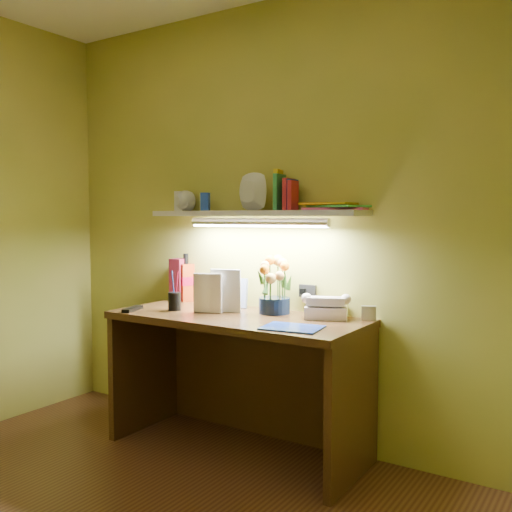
{
  "coord_description": "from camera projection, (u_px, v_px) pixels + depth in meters",
  "views": [
    {
      "loc": [
        1.74,
        -1.3,
        1.28
      ],
      "look_at": [
        0.03,
        1.35,
        1.06
      ],
      "focal_mm": 40.0,
      "sensor_mm": 36.0,
      "label": 1
    }
  ],
  "objects": [
    {
      "name": "wall_shelf",
      "position": [
        254.0,
        207.0,
        3.19
      ],
      "size": [
        1.31,
        0.32,
        0.25
      ],
      "color": "silver",
      "rests_on": "ground"
    },
    {
      "name": "telephone",
      "position": [
        326.0,
        306.0,
        2.98
      ],
      "size": [
        0.26,
        0.23,
        0.13
      ],
      "primitive_type": null,
      "rotation": [
        0.0,
        0.0,
        0.4
      ],
      "color": "white",
      "rests_on": "desk"
    },
    {
      "name": "blue_folder",
      "position": [
        292.0,
        328.0,
        2.71
      ],
      "size": [
        0.3,
        0.24,
        0.01
      ],
      "primitive_type": "cube",
      "rotation": [
        0.0,
        0.0,
        0.15
      ],
      "color": "blue",
      "rests_on": "desk"
    },
    {
      "name": "pen_cup",
      "position": [
        174.0,
        295.0,
        3.23
      ],
      "size": [
        0.09,
        0.09,
        0.17
      ],
      "primitive_type": "cylinder",
      "rotation": [
        0.0,
        0.0,
        -0.38
      ],
      "color": "black",
      "rests_on": "desk"
    },
    {
      "name": "desk_book_a",
      "position": [
        193.0,
        293.0,
        3.16
      ],
      "size": [
        0.16,
        0.07,
        0.22
      ],
      "primitive_type": "imported",
      "rotation": [
        0.0,
        0.0,
        0.32
      ],
      "color": "silver",
      "rests_on": "desk"
    },
    {
      "name": "whisky_box",
      "position": [
        179.0,
        280.0,
        3.59
      ],
      "size": [
        0.09,
        0.09,
        0.27
      ],
      "primitive_type": "cube",
      "rotation": [
        0.0,
        0.0,
        0.03
      ],
      "color": "maroon",
      "rests_on": "desk"
    },
    {
      "name": "tv_remote",
      "position": [
        133.0,
        309.0,
        3.22
      ],
      "size": [
        0.1,
        0.18,
        0.02
      ],
      "primitive_type": "cube",
      "rotation": [
        0.0,
        0.0,
        0.31
      ],
      "color": "black",
      "rests_on": "desk"
    },
    {
      "name": "whisky_bottle",
      "position": [
        186.0,
        277.0,
        3.58
      ],
      "size": [
        0.11,
        0.11,
        0.3
      ],
      "primitive_type": null,
      "rotation": [
        0.0,
        0.0,
        -0.42
      ],
      "color": "#A63510",
      "rests_on": "desk"
    },
    {
      "name": "flower_bouquet",
      "position": [
        274.0,
        286.0,
        3.13
      ],
      "size": [
        0.2,
        0.2,
        0.3
      ],
      "primitive_type": null,
      "rotation": [
        0.0,
        0.0,
        -0.07
      ],
      "color": "#0C1A3D",
      "rests_on": "desk"
    },
    {
      "name": "desk_clock",
      "position": [
        369.0,
        313.0,
        2.93
      ],
      "size": [
        0.08,
        0.06,
        0.07
      ],
      "primitive_type": "cube",
      "rotation": [
        0.0,
        0.0,
        0.4
      ],
      "color": "silver",
      "rests_on": "desk"
    },
    {
      "name": "desk",
      "position": [
        237.0,
        383.0,
        3.1
      ],
      "size": [
        1.4,
        0.6,
        0.75
      ],
      "primitive_type": "cube",
      "color": "#38210F",
      "rests_on": "ground"
    },
    {
      "name": "desk_book_b",
      "position": [
        211.0,
        290.0,
        3.19
      ],
      "size": [
        0.17,
        0.07,
        0.24
      ],
      "primitive_type": "imported",
      "rotation": [
        0.0,
        0.0,
        0.28
      ],
      "color": "silver",
      "rests_on": "desk"
    },
    {
      "name": "art_card",
      "position": [
        233.0,
        293.0,
        3.33
      ],
      "size": [
        0.18,
        0.08,
        0.17
      ],
      "primitive_type": null,
      "rotation": [
        0.0,
        0.0,
        0.3
      ],
      "color": "silver",
      "rests_on": "desk"
    }
  ]
}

